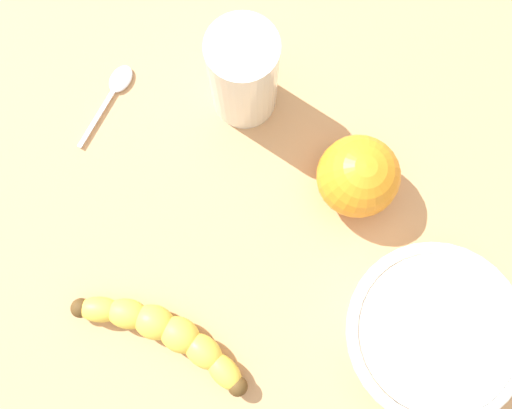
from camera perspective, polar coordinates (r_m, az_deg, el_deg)
name	(u,v)px	position (r cm, az deg, el deg)	size (l,w,h in cm)	color
wooden_tabletop	(211,233)	(59.43, -4.93, -3.13)	(120.00, 120.00, 3.00)	tan
banana	(166,333)	(56.31, -9.93, -13.75)	(11.73, 18.02, 3.56)	yellow
smoothie_glass	(244,76)	(56.27, -1.28, 13.93)	(7.33, 7.33, 12.77)	silver
ceramic_bowl	(433,331)	(56.96, 18.87, -13.07)	(18.02, 18.02, 5.46)	white
orange_fruit	(359,176)	(55.46, 11.26, 3.11)	(8.78, 8.78, 8.78)	orange
teaspoon	(119,83)	(64.17, -14.89, 12.78)	(10.54, 6.60, 0.80)	silver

